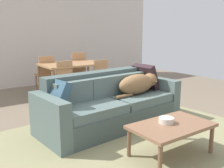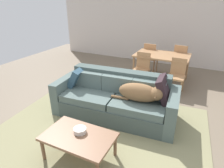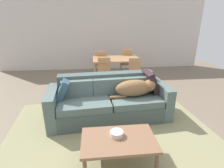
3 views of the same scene
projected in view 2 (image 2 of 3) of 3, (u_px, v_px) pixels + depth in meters
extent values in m
plane|color=#786855|center=(114.00, 119.00, 3.80)|extent=(10.00, 10.00, 0.00)
cube|color=beige|center=(164.00, 24.00, 6.53)|extent=(8.00, 0.12, 2.70)
cube|color=gray|center=(95.00, 138.00, 3.27)|extent=(3.88, 3.58, 0.01)
cube|color=#43524F|center=(115.00, 108.00, 3.84)|extent=(2.07, 1.07, 0.33)
cube|color=#526460|center=(92.00, 94.00, 3.91)|extent=(1.04, 0.95, 0.14)
cube|color=#526460|center=(140.00, 102.00, 3.58)|extent=(1.04, 0.95, 0.14)
cube|color=#43524F|center=(121.00, 79.00, 3.92)|extent=(2.01, 0.40, 0.39)
cube|color=#526460|center=(89.00, 80.00, 3.98)|extent=(0.62, 0.21, 0.32)
cube|color=#526460|center=(117.00, 84.00, 3.77)|extent=(0.62, 0.21, 0.32)
cube|color=#526460|center=(149.00, 89.00, 3.57)|extent=(0.62, 0.21, 0.32)
cube|color=#526460|center=(67.00, 92.00, 4.13)|extent=(0.25, 0.92, 0.67)
cube|color=#526460|center=(172.00, 112.00, 3.41)|extent=(0.25, 0.92, 0.67)
ellipsoid|color=brown|center=(139.00, 92.00, 3.44)|extent=(0.76, 0.36, 0.33)
sphere|color=brown|center=(157.00, 94.00, 3.30)|extent=(0.24, 0.24, 0.24)
cone|color=brown|center=(155.00, 97.00, 3.21)|extent=(0.12, 0.14, 0.11)
cylinder|color=brown|center=(120.00, 97.00, 3.55)|extent=(0.34, 0.08, 0.05)
cube|color=#335367|center=(76.00, 78.00, 4.04)|extent=(0.34, 0.43, 0.41)
cube|color=#2C1D23|center=(164.00, 90.00, 3.43)|extent=(0.31, 0.48, 0.48)
cube|color=brown|center=(79.00, 137.00, 2.73)|extent=(1.00, 0.62, 0.04)
cylinder|color=brown|center=(43.00, 150.00, 2.78)|extent=(0.05, 0.05, 0.36)
cylinder|color=brown|center=(66.00, 129.00, 3.21)|extent=(0.05, 0.05, 0.36)
cylinder|color=brown|center=(115.00, 146.00, 2.85)|extent=(0.05, 0.05, 0.36)
cylinder|color=silver|center=(80.00, 130.00, 2.77)|extent=(0.19, 0.19, 0.07)
cube|color=#AC7C51|center=(162.00, 55.00, 5.23)|extent=(1.42, 0.93, 0.04)
cylinder|color=#926945|center=(133.00, 70.00, 5.31)|extent=(0.05, 0.05, 0.73)
cylinder|color=#926945|center=(184.00, 78.00, 4.78)|extent=(0.05, 0.05, 0.73)
cylinder|color=#926945|center=(142.00, 61.00, 5.99)|extent=(0.05, 0.05, 0.73)
cylinder|color=#926945|center=(187.00, 68.00, 5.46)|extent=(0.05, 0.05, 0.73)
cube|color=#AC7C51|center=(141.00, 71.00, 5.02)|extent=(0.41, 0.41, 0.04)
cube|color=#AC7C51|center=(143.00, 60.00, 5.07)|extent=(0.36, 0.04, 0.43)
cylinder|color=#9B7049|center=(132.00, 80.00, 5.05)|extent=(0.04, 0.04, 0.42)
cylinder|color=#9B7049|center=(144.00, 82.00, 4.91)|extent=(0.04, 0.04, 0.42)
cylinder|color=#9B7049|center=(136.00, 76.00, 5.32)|extent=(0.04, 0.04, 0.42)
cylinder|color=#9B7049|center=(148.00, 78.00, 5.19)|extent=(0.04, 0.04, 0.42)
cube|color=#AC7C51|center=(176.00, 77.00, 4.66)|extent=(0.41, 0.41, 0.04)
cube|color=#AC7C51|center=(179.00, 66.00, 4.71)|extent=(0.36, 0.05, 0.41)
cylinder|color=#9B7049|center=(166.00, 87.00, 4.68)|extent=(0.04, 0.04, 0.40)
cylinder|color=#9B7049|center=(181.00, 90.00, 4.54)|extent=(0.04, 0.04, 0.40)
cylinder|color=#9B7049|center=(169.00, 82.00, 4.96)|extent=(0.04, 0.04, 0.40)
cylinder|color=#9B7049|center=(183.00, 84.00, 4.82)|extent=(0.04, 0.04, 0.40)
cube|color=#AC7C51|center=(151.00, 58.00, 6.01)|extent=(0.42, 0.42, 0.04)
cube|color=#AC7C51|center=(150.00, 51.00, 5.77)|extent=(0.36, 0.05, 0.45)
cylinder|color=#9B7049|center=(157.00, 64.00, 6.17)|extent=(0.04, 0.04, 0.44)
cylinder|color=#9B7049|center=(147.00, 63.00, 6.32)|extent=(0.04, 0.04, 0.44)
cylinder|color=#9B7049|center=(154.00, 68.00, 5.90)|extent=(0.04, 0.04, 0.44)
cylinder|color=#9B7049|center=(143.00, 66.00, 6.05)|extent=(0.04, 0.04, 0.44)
cube|color=#AC7C51|center=(181.00, 62.00, 5.69)|extent=(0.45, 0.45, 0.04)
cube|color=#AC7C51|center=(180.00, 54.00, 5.44)|extent=(0.36, 0.09, 0.50)
cylinder|color=#9B7049|center=(187.00, 69.00, 5.83)|extent=(0.04, 0.04, 0.42)
cylinder|color=#9B7049|center=(176.00, 67.00, 6.00)|extent=(0.04, 0.04, 0.42)
cylinder|color=#9B7049|center=(184.00, 72.00, 5.57)|extent=(0.04, 0.04, 0.42)
cylinder|color=#9B7049|center=(172.00, 70.00, 5.74)|extent=(0.04, 0.04, 0.42)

